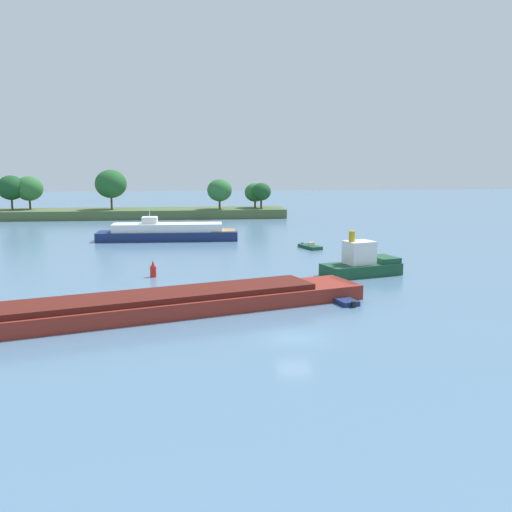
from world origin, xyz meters
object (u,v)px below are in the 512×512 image
object	(u,v)px
tugboat	(362,264)
small_motorboat	(310,247)
fishing_skiff	(337,297)
cargo_barge	(120,307)
white_riverboat	(168,232)
channel_buoy_red	(153,270)

from	to	relation	value
tugboat	small_motorboat	bearing A→B (deg)	95.52
tugboat	fishing_skiff	xyz separation A→B (m)	(-5.75, -11.64, -1.09)
small_motorboat	cargo_barge	bearing A→B (deg)	-122.33
white_riverboat	channel_buoy_red	size ratio (longest dim) A/B	11.92
white_riverboat	small_motorboat	world-z (taller)	white_riverboat
white_riverboat	channel_buoy_red	bearing A→B (deg)	-90.76
fishing_skiff	cargo_barge	bearing A→B (deg)	-166.94
small_motorboat	channel_buoy_red	bearing A→B (deg)	-138.36
white_riverboat	small_motorboat	xyz separation A→B (m)	(21.32, -11.18, -1.02)
white_riverboat	fishing_skiff	distance (m)	46.92
white_riverboat	tugboat	distance (m)	39.48
tugboat	channel_buoy_red	world-z (taller)	tugboat
small_motorboat	fishing_skiff	size ratio (longest dim) A/B	0.74
white_riverboat	fishing_skiff	bearing A→B (deg)	-68.01
white_riverboat	tugboat	bearing A→B (deg)	-53.80
small_motorboat	fishing_skiff	distance (m)	32.54
tugboat	white_riverboat	bearing A→B (deg)	126.20
small_motorboat	channel_buoy_red	distance (m)	29.07
white_riverboat	fishing_skiff	world-z (taller)	white_riverboat
fishing_skiff	channel_buoy_red	size ratio (longest dim) A/B	3.30
channel_buoy_red	small_motorboat	bearing A→B (deg)	41.64
white_riverboat	fishing_skiff	size ratio (longest dim) A/B	3.61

